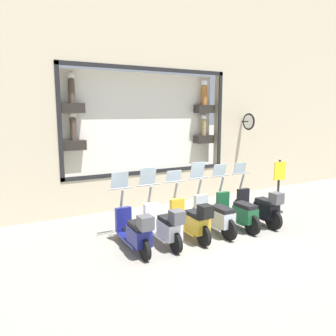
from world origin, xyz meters
name	(u,v)px	position (x,y,z in m)	size (l,w,h in m)	color
ground_plane	(212,241)	(0.00, 0.00, 0.00)	(120.00, 120.00, 0.00)	gray
building_facade	(146,83)	(3.60, 0.00, 3.92)	(1.22, 36.00, 7.70)	beige
scooter_black_0	(260,207)	(0.34, -1.83, 0.48)	(1.81, 0.61, 1.58)	black
scooter_green_1	(238,212)	(0.40, -1.10, 0.43)	(1.80, 0.60, 1.59)	black
scooter_silver_2	(215,216)	(0.40, -0.37, 0.44)	(1.81, 0.60, 1.70)	black
scooter_yellow_3	(192,220)	(0.33, 0.36, 0.47)	(1.80, 0.60, 1.54)	black
scooter_white_4	(165,225)	(0.33, 1.09, 0.46)	(1.79, 0.60, 1.67)	black
scooter_navy_5	(135,231)	(0.33, 1.82, 0.46)	(1.79, 0.61, 1.63)	black
shop_sign_post	(279,184)	(0.93, -3.11, 0.86)	(0.36, 0.45, 1.60)	#232326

